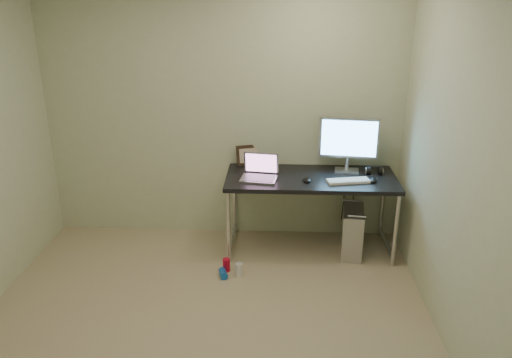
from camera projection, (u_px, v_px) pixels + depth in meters
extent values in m
plane|color=tan|center=(201.00, 337.00, 3.65)|extent=(3.50, 3.50, 0.00)
cube|color=beige|center=(223.00, 115.00, 4.85)|extent=(3.50, 0.02, 2.50)
cube|color=beige|center=(470.00, 182.00, 3.14)|extent=(0.02, 3.50, 2.50)
cube|color=black|center=(311.00, 179.00, 4.67)|extent=(1.59, 0.70, 0.04)
cylinder|color=silver|center=(228.00, 228.00, 4.55)|extent=(0.04, 0.04, 0.71)
cylinder|color=silver|center=(234.00, 201.00, 5.12)|extent=(0.04, 0.04, 0.71)
cylinder|color=silver|center=(395.00, 231.00, 4.48)|extent=(0.04, 0.04, 0.71)
cylinder|color=silver|center=(382.00, 204.00, 5.06)|extent=(0.04, 0.04, 0.71)
cylinder|color=silver|center=(232.00, 239.00, 4.93)|extent=(0.04, 0.62, 0.04)
cylinder|color=silver|center=(386.00, 242.00, 4.87)|extent=(0.04, 0.62, 0.04)
cube|color=#ACACB1|center=(352.00, 231.00, 4.76)|extent=(0.24, 0.45, 0.45)
cylinder|color=silver|center=(357.00, 216.00, 4.51)|extent=(0.16, 0.04, 0.02)
cylinder|color=silver|center=(352.00, 201.00, 4.85)|extent=(0.16, 0.04, 0.02)
cylinder|color=black|center=(344.00, 199.00, 5.05)|extent=(0.01, 0.16, 0.69)
cylinder|color=black|center=(353.00, 202.00, 5.03)|extent=(0.02, 0.11, 0.71)
cylinder|color=red|center=(226.00, 265.00, 4.50)|extent=(0.08, 0.08, 0.12)
cylinder|color=white|center=(239.00, 270.00, 4.42)|extent=(0.08, 0.08, 0.12)
cylinder|color=blue|center=(223.00, 274.00, 4.41)|extent=(0.10, 0.13, 0.07)
cube|color=silver|center=(259.00, 179.00, 4.58)|extent=(0.36, 0.27, 0.02)
cube|color=gray|center=(259.00, 178.00, 4.58)|extent=(0.31, 0.23, 0.00)
cube|color=gray|center=(261.00, 163.00, 4.66)|extent=(0.33, 0.09, 0.21)
cube|color=#8B587D|center=(261.00, 163.00, 4.65)|extent=(0.29, 0.08, 0.18)
cube|color=silver|center=(347.00, 171.00, 4.79)|extent=(0.24, 0.19, 0.02)
cylinder|color=silver|center=(347.00, 163.00, 4.79)|extent=(0.04, 0.04, 0.12)
cube|color=silver|center=(349.00, 138.00, 4.69)|extent=(0.56, 0.11, 0.39)
cube|color=#65BCFF|center=(349.00, 139.00, 4.66)|extent=(0.51, 0.07, 0.34)
cube|color=white|center=(348.00, 181.00, 4.53)|extent=(0.40, 0.20, 0.02)
ellipsoid|color=black|center=(373.00, 179.00, 4.54)|extent=(0.10, 0.13, 0.04)
ellipsoid|color=black|center=(307.00, 179.00, 4.54)|extent=(0.10, 0.13, 0.04)
cylinder|color=black|center=(368.00, 171.00, 4.73)|extent=(0.04, 0.10, 0.09)
cylinder|color=black|center=(380.00, 171.00, 4.72)|extent=(0.04, 0.10, 0.09)
cube|color=black|center=(375.00, 166.00, 4.71)|extent=(0.12, 0.02, 0.01)
cube|color=black|center=(249.00, 155.00, 4.95)|extent=(0.26, 0.15, 0.20)
cylinder|color=silver|center=(268.00, 162.00, 4.94)|extent=(0.01, 0.01, 0.08)
cylinder|color=white|center=(268.00, 157.00, 4.92)|extent=(0.04, 0.03, 0.04)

